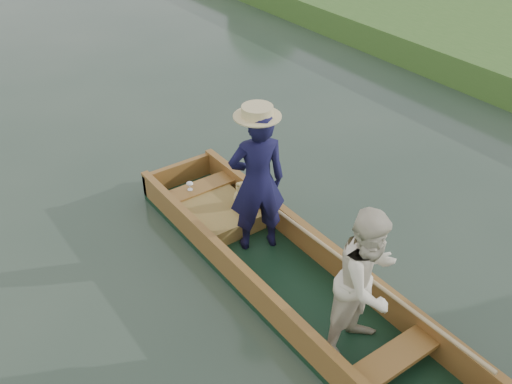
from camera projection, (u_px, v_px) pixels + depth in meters
ground at (286, 284)px, 6.53m from camera, size 120.00×120.00×0.00m
punt at (296, 247)px, 6.13m from camera, size 1.12×5.00×1.92m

